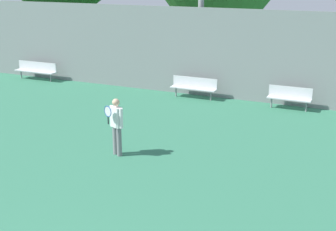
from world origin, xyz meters
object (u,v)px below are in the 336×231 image
bench_by_gate (194,86)px  bench_adjacent_court (36,69)px  bench_courtside_near (290,96)px  tennis_player (116,124)px

bench_by_gate → bench_adjacent_court: bearing=180.0°
bench_adjacent_court → bench_by_gate: (8.03, -0.00, -0.00)m
bench_courtside_near → bench_by_gate: bearing=180.0°
bench_courtside_near → bench_adjacent_court: same height
bench_courtside_near → bench_adjacent_court: size_ratio=0.74×
bench_courtside_near → bench_by_gate: 3.84m
bench_by_gate → tennis_player: bearing=-87.6°
tennis_player → bench_courtside_near: bearing=84.4°
tennis_player → bench_by_gate: size_ratio=0.86×
bench_courtside_near → bench_adjacent_court: 11.87m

